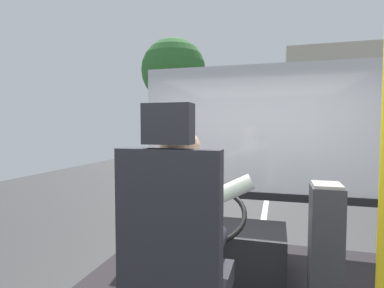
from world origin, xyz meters
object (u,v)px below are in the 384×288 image
at_px(handrail_pole, 384,173).
at_px(driver_seat, 176,265).
at_px(steering_console, 221,247).
at_px(fare_box, 325,248).
at_px(bus_driver, 183,221).

bearing_deg(handrail_pole, driver_seat, -157.97).
bearing_deg(steering_console, driver_seat, -90.00).
relative_size(handrail_pole, fare_box, 2.33).
xyz_separation_m(driver_seat, bus_driver, (0.00, 0.12, 0.18)).
bearing_deg(steering_console, fare_box, -24.89).
height_order(bus_driver, fare_box, bus_driver).
relative_size(bus_driver, steering_console, 0.68).
distance_m(driver_seat, fare_box, 1.17).
bearing_deg(driver_seat, handrail_pole, 22.03).
xyz_separation_m(driver_seat, fare_box, (0.79, 0.85, -0.16)).
relative_size(driver_seat, fare_box, 1.55).
xyz_separation_m(bus_driver, fare_box, (0.79, 0.73, -0.34)).
xyz_separation_m(steering_console, fare_box, (0.79, -0.37, 0.22)).
distance_m(steering_console, fare_box, 0.90).
xyz_separation_m(bus_driver, steering_console, (-0.00, 1.10, -0.56)).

